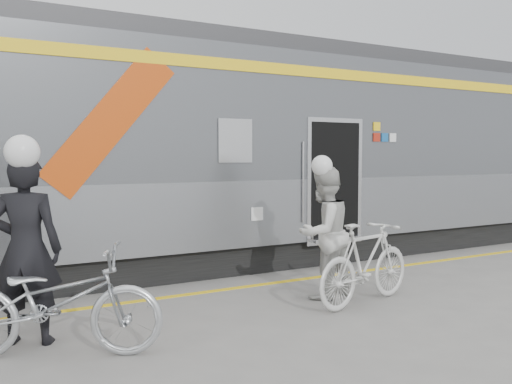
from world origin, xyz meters
TOP-DOWN VIEW (x-y plane):
  - ground at (0.00, 0.00)m, footprint 90.00×90.00m
  - train at (0.23, 4.19)m, footprint 24.00×3.17m
  - safety_strip at (0.00, 2.15)m, footprint 24.00×0.12m
  - man at (-2.88, 1.09)m, footprint 0.88×0.76m
  - bicycle_left at (-2.68, 0.54)m, footprint 2.25×1.57m
  - woman at (1.01, 1.08)m, footprint 1.03×0.88m
  - bicycle_right at (1.31, 0.53)m, footprint 1.94×0.92m
  - helmet_man at (-2.88, 1.09)m, footprint 0.35×0.35m
  - helmet_woman at (1.01, 1.08)m, footprint 0.30×0.30m

SIDE VIEW (x-z plane):
  - ground at x=0.00m, z-range 0.00..0.00m
  - safety_strip at x=0.00m, z-range 0.00..0.01m
  - bicycle_left at x=-2.68m, z-range 0.00..1.12m
  - bicycle_right at x=1.31m, z-range 0.00..1.12m
  - woman at x=1.01m, z-range 0.00..1.85m
  - man at x=-2.88m, z-range 0.00..2.04m
  - helmet_woman at x=1.01m, z-range 1.85..2.15m
  - train at x=0.23m, z-range 0.00..4.10m
  - helmet_man at x=-2.88m, z-range 2.04..2.39m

